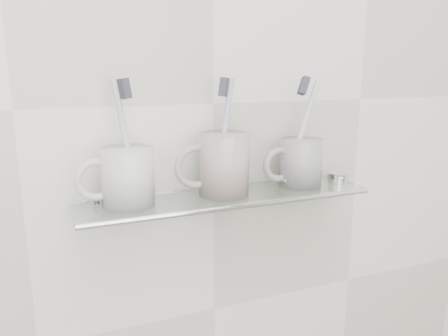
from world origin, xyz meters
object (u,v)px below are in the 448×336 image
mug_right (301,163)px  mug_center (224,164)px  mug_left (128,177)px  shelf_glass (227,197)px

mug_right → mug_center: bearing=-168.8°
mug_left → mug_center: (0.16, 0.00, 0.01)m
mug_left → mug_center: bearing=20.1°
mug_left → mug_right: (0.31, 0.00, -0.00)m
shelf_glass → mug_right: (0.15, 0.00, 0.05)m
mug_left → mug_right: size_ratio=1.06×
mug_center → mug_left: bearing=-163.9°
mug_left → mug_right: 0.31m
mug_right → mug_left: bearing=-168.8°
mug_left → mug_center: mug_center is taller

